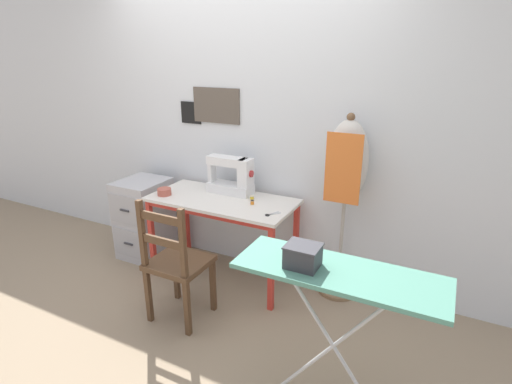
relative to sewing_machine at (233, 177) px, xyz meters
name	(u,v)px	position (x,y,z in m)	size (l,w,h in m)	color
ground_plane	(206,292)	(-0.01, -0.45, -0.87)	(14.00, 14.00, 0.00)	gray
wall_back	(242,125)	(-0.01, 0.19, 0.41)	(10.00, 0.07, 2.55)	silver
sewing_table	(221,209)	(-0.01, -0.17, -0.23)	(1.21, 0.57, 0.72)	silver
sewing_machine	(233,177)	(0.00, 0.00, 0.00)	(0.41, 0.16, 0.34)	white
fabric_bowl	(164,192)	(-0.49, -0.30, -0.12)	(0.12, 0.12, 0.06)	#B25647
scissors	(270,214)	(0.48, -0.29, -0.14)	(0.09, 0.12, 0.01)	silver
thread_spool_near_machine	(252,198)	(0.22, -0.06, -0.13)	(0.04, 0.04, 0.03)	yellow
thread_spool_mid_table	(252,202)	(0.27, -0.16, -0.13)	(0.03, 0.03, 0.04)	orange
wooden_chair	(177,264)	(0.00, -0.80, -0.42)	(0.40, 0.38, 0.94)	#513823
filing_cabinet	(144,218)	(-0.89, -0.14, -0.50)	(0.40, 0.47, 0.74)	#B7B7BC
dress_form	(347,172)	(0.94, 0.07, 0.15)	(0.32, 0.32, 1.45)	#846647
ironing_board	(338,280)	(1.22, -1.07, -0.05)	(1.01, 0.36, 0.87)	#518E7A
storage_box	(303,256)	(1.04, -1.12, 0.05)	(0.17, 0.14, 0.11)	#333338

